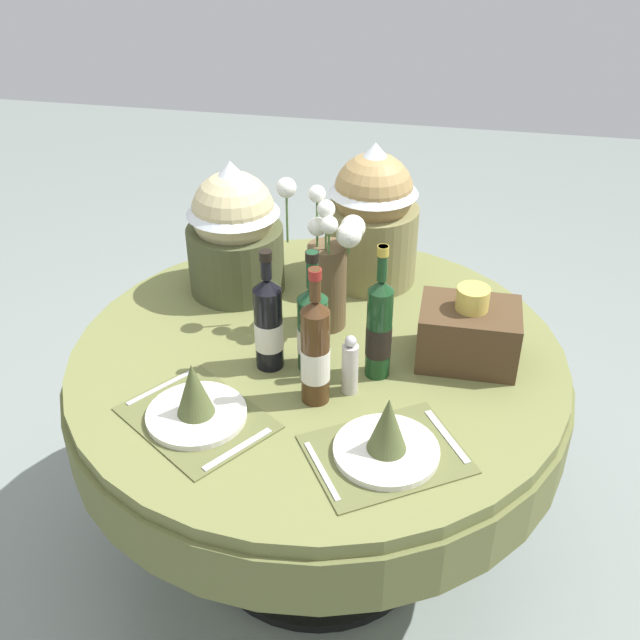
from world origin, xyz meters
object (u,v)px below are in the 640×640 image
Objects in this scene: gift_tub_back_left at (234,224)px; dining_table at (318,390)px; pepper_mill at (350,366)px; place_setting_right at (387,439)px; gift_tub_back_centre at (373,209)px; wine_bottle_centre at (268,323)px; wine_bottle_right at (314,327)px; wine_bottle_rear at (315,351)px; place_setting_left at (195,403)px; flower_vase at (328,267)px; woven_basket_side_right at (468,332)px; wine_bottle_left at (379,328)px.

dining_table is at bearing -43.39° from gift_tub_back_left.
gift_tub_back_left is at bearing 133.37° from pepper_mill.
gift_tub_back_centre reaches higher than place_setting_right.
wine_bottle_centre is at bearing -111.23° from gift_tub_back_centre.
gift_tub_back_left reaches higher than wine_bottle_right.
wine_bottle_rear is (0.03, -0.13, 0.02)m from wine_bottle_right.
dining_table is 0.44m from place_setting_left.
gift_tub_back_centre is (0.08, 0.42, 0.36)m from dining_table.
gift_tub_back_left is (-0.31, 0.15, 0.03)m from flower_vase.
wine_bottle_centre is at bearing -172.36° from wine_bottle_right.
place_setting_left is 0.64m from gift_tub_back_left.
dining_table is at bearing 126.13° from pepper_mill.
wine_bottle_right is at bearing 126.91° from place_setting_right.
flower_vase is at bearing 114.27° from place_setting_right.
flower_vase is 0.33m from wine_bottle_rear.
woven_basket_side_right is at bearing 34.45° from pepper_mill.
gift_tub_back_left is (-0.31, 0.35, 0.09)m from wine_bottle_right.
gift_tub_back_centre reaches higher than pepper_mill.
wine_bottle_centre reaches higher than place_setting_left.
pepper_mill is at bearing 30.20° from wine_bottle_rear.
gift_tub_back_centre is at bearing 80.61° from wine_bottle_right.
wine_bottle_rear reaches higher than dining_table.
flower_vase reaches higher than woven_basket_side_right.
dining_table is at bearing -91.61° from flower_vase.
dining_table is 3.13× the size of flower_vase.
woven_basket_side_right is at bearing -51.32° from gift_tub_back_centre.
place_setting_left reaches higher than dining_table.
wine_bottle_centre is (-0.28, -0.02, -0.01)m from wine_bottle_left.
wine_bottle_rear is 0.84× the size of gift_tub_back_centre.
wine_bottle_right is at bearing -99.39° from gift_tub_back_centre.
wine_bottle_left is 1.09× the size of wine_bottle_right.
woven_basket_side_right is (0.50, 0.12, -0.05)m from wine_bottle_centre.
place_setting_right is (0.23, -0.36, 0.18)m from dining_table.
gift_tub_back_centre is at bearing 19.37° from gift_tub_back_left.
wine_bottle_right is 0.14m from wine_bottle_rear.
dining_table is 0.56m from gift_tub_back_centre.
place_setting_left is at bearing -132.16° from wine_bottle_right.
wine_bottle_rear is 0.11m from pepper_mill.
wine_bottle_centre is (0.12, 0.24, 0.08)m from place_setting_left.
place_setting_right is 1.27× the size of wine_bottle_centre.
flower_vase is 0.25m from wine_bottle_centre.
flower_vase reaches higher than wine_bottle_centre.
flower_vase reaches higher than pepper_mill.
wine_bottle_right is (0.23, 0.26, 0.08)m from place_setting_left.
pepper_mill is 0.34m from woven_basket_side_right.
wine_bottle_left is 0.28m from wine_bottle_centre.
wine_bottle_right is at bearing -179.97° from wine_bottle_left.
flower_vase is at bearing 129.69° from wine_bottle_left.
wine_bottle_left reaches higher than woven_basket_side_right.
pepper_mill is (-0.06, -0.09, -0.06)m from wine_bottle_left.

